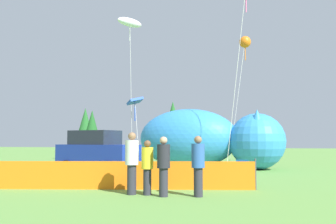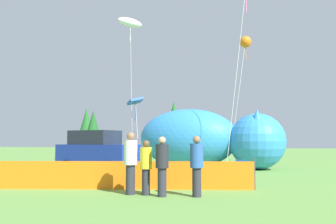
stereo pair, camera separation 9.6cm
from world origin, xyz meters
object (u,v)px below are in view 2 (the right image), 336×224
object	(u,v)px
kite_white_ghost	(130,23)
kite_blue_box	(135,102)
parked_car	(97,152)
kite_orange_flower	(245,42)
spectator_in_white_shirt	(146,165)
spectator_in_red_shirt	(131,160)
spectator_in_black_shirt	(197,163)
spectator_in_green_shirt	(162,164)
folding_chair	(241,170)
inflatable_cat	(206,141)

from	to	relation	value
kite_white_ghost	kite_blue_box	size ratio (longest dim) A/B	2.33
parked_car	kite_blue_box	xyz separation A→B (m)	(0.01, 6.09, 3.07)
kite_orange_flower	spectator_in_white_shirt	bearing A→B (deg)	-100.52
spectator_in_red_shirt	spectator_in_black_shirt	world-z (taller)	spectator_in_red_shirt
spectator_in_red_shirt	spectator_in_white_shirt	bearing A→B (deg)	0.31
kite_blue_box	kite_white_ghost	bearing A→B (deg)	120.30
parked_car	spectator_in_white_shirt	distance (m)	7.50
kite_blue_box	spectator_in_white_shirt	bearing A→B (deg)	-71.05
spectator_in_black_shirt	spectator_in_green_shirt	bearing A→B (deg)	-169.44
parked_car	spectator_in_red_shirt	world-z (taller)	parked_car
parked_car	spectator_in_red_shirt	distance (m)	7.24
spectator_in_white_shirt	folding_chair	bearing A→B (deg)	52.67
inflatable_cat	kite_blue_box	distance (m)	5.53
kite_blue_box	inflatable_cat	bearing A→B (deg)	-16.09
spectator_in_red_shirt	kite_blue_box	xyz separation A→B (m)	(-3.73, 12.29, 3.08)
kite_orange_flower	kite_white_ghost	bearing A→B (deg)	-169.60
spectator_in_green_shirt	spectator_in_black_shirt	xyz separation A→B (m)	(0.99, 0.19, 0.01)
spectator_in_black_shirt	kite_orange_flower	distance (m)	17.08
spectator_in_black_shirt	kite_orange_flower	world-z (taller)	kite_orange_flower
inflatable_cat	folding_chair	bearing A→B (deg)	-65.15
kite_orange_flower	spectator_in_red_shirt	bearing A→B (deg)	-102.27
parked_car	spectator_in_white_shirt	world-z (taller)	parked_car
parked_car	kite_white_ghost	xyz separation A→B (m)	(-0.89, 7.63, 8.87)
kite_orange_flower	kite_white_ghost	size ratio (longest dim) A/B	0.86
kite_white_ghost	kite_blue_box	bearing A→B (deg)	-59.70
spectator_in_white_shirt	spectator_in_black_shirt	xyz separation A→B (m)	(1.54, -0.04, 0.07)
inflatable_cat	spectator_in_black_shirt	world-z (taller)	inflatable_cat
spectator_in_red_shirt	spectator_in_green_shirt	world-z (taller)	spectator_in_red_shirt
spectator_in_green_shirt	spectator_in_white_shirt	bearing A→B (deg)	158.00
spectator_in_white_shirt	spectator_in_green_shirt	xyz separation A→B (m)	(0.55, -0.22, 0.06)
spectator_in_green_shirt	kite_orange_flower	xyz separation A→B (m)	(2.28, 15.50, 7.47)
spectator_in_white_shirt	spectator_in_black_shirt	world-z (taller)	spectator_in_black_shirt
parked_car	inflatable_cat	bearing A→B (deg)	60.75
kite_white_ghost	kite_orange_flower	bearing A→B (deg)	10.40
folding_chair	spectator_in_white_shirt	distance (m)	4.49
spectator_in_white_shirt	spectator_in_black_shirt	distance (m)	1.55
spectator_in_green_shirt	kite_orange_flower	world-z (taller)	kite_orange_flower
folding_chair	spectator_in_black_shirt	bearing A→B (deg)	-10.05
spectator_in_red_shirt	inflatable_cat	bearing A→B (deg)	84.72
parked_car	spectator_in_white_shirt	bearing A→B (deg)	-39.77
folding_chair	inflatable_cat	xyz separation A→B (m)	(-2.19, 7.35, 1.08)
inflatable_cat	spectator_in_red_shirt	distance (m)	10.98
spectator_in_red_shirt	kite_white_ghost	xyz separation A→B (m)	(-4.63, 13.82, 8.88)
spectator_in_white_shirt	kite_orange_flower	size ratio (longest dim) A/B	0.18
spectator_in_red_shirt	kite_orange_flower	world-z (taller)	kite_orange_flower
spectator_in_green_shirt	kite_white_ghost	size ratio (longest dim) A/B	0.17
inflatable_cat	spectator_in_white_shirt	bearing A→B (deg)	-84.50
kite_orange_flower	folding_chair	bearing A→B (deg)	-90.58
spectator_in_white_shirt	kite_white_ghost	distance (m)	17.27
spectator_in_green_shirt	spectator_in_red_shirt	bearing A→B (deg)	168.04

